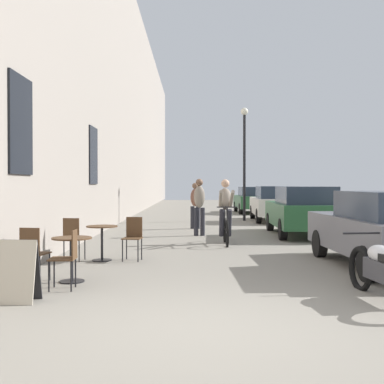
{
  "coord_description": "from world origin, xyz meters",
  "views": [
    {
      "loc": [
        -0.24,
        -5.25,
        1.57
      ],
      "look_at": [
        -0.15,
        14.24,
        1.27
      ],
      "focal_mm": 45.41,
      "sensor_mm": 36.0,
      "label": 1
    }
  ],
  "objects_px": {
    "cafe_table_mid": "(100,235)",
    "cafe_chair_mid_toward_wall": "(131,235)",
    "street_lamp": "(242,149)",
    "parked_car_second": "(300,210)",
    "parked_motorcycle": "(382,271)",
    "cafe_chair_near_toward_wall": "(65,255)",
    "cafe_table_near": "(69,250)",
    "pedestrian_mid": "(193,203)",
    "parked_car_third": "(272,203)",
    "parked_car_fourth": "(250,199)",
    "sandwich_board_sign": "(15,271)",
    "cafe_chair_mid_toward_street": "(71,236)",
    "pedestrian_near": "(197,204)",
    "cyclist_on_bicycle": "(223,213)",
    "cafe_chair_near_toward_street": "(31,251)",
    "parked_car_nearest": "(381,228)"
  },
  "relations": [
    {
      "from": "cafe_table_near",
      "to": "parked_car_third",
      "type": "bearing_deg",
      "value": 67.06
    },
    {
      "from": "sandwich_board_sign",
      "to": "parked_car_fourth",
      "type": "relative_size",
      "value": 0.21
    },
    {
      "from": "cafe_chair_near_toward_wall",
      "to": "parked_motorcycle",
      "type": "bearing_deg",
      "value": -9.05
    },
    {
      "from": "parked_car_fourth",
      "to": "parked_motorcycle",
      "type": "relative_size",
      "value": 1.9
    },
    {
      "from": "pedestrian_near",
      "to": "parked_motorcycle",
      "type": "bearing_deg",
      "value": -74.1
    },
    {
      "from": "pedestrian_near",
      "to": "parked_motorcycle",
      "type": "height_order",
      "value": "pedestrian_near"
    },
    {
      "from": "cyclist_on_bicycle",
      "to": "parked_car_fourth",
      "type": "bearing_deg",
      "value": 80.08
    },
    {
      "from": "cafe_chair_mid_toward_street",
      "to": "cafe_chair_mid_toward_wall",
      "type": "distance_m",
      "value": 1.22
    },
    {
      "from": "street_lamp",
      "to": "parked_motorcycle",
      "type": "height_order",
      "value": "street_lamp"
    },
    {
      "from": "cafe_chair_mid_toward_street",
      "to": "pedestrian_near",
      "type": "xyz_separation_m",
      "value": [
        2.66,
        4.95,
        0.47
      ]
    },
    {
      "from": "cafe_chair_mid_toward_wall",
      "to": "pedestrian_near",
      "type": "height_order",
      "value": "pedestrian_near"
    },
    {
      "from": "cafe_table_near",
      "to": "parked_car_fourth",
      "type": "height_order",
      "value": "parked_car_fourth"
    },
    {
      "from": "cafe_chair_near_toward_wall",
      "to": "sandwich_board_sign",
      "type": "bearing_deg",
      "value": -122.02
    },
    {
      "from": "cafe_chair_near_toward_wall",
      "to": "cafe_chair_mid_toward_wall",
      "type": "xyz_separation_m",
      "value": [
        0.64,
        2.82,
        0.0
      ]
    },
    {
      "from": "pedestrian_mid",
      "to": "parked_car_third",
      "type": "xyz_separation_m",
      "value": [
        3.41,
        3.46,
        -0.14
      ]
    },
    {
      "from": "street_lamp",
      "to": "parked_car_third",
      "type": "bearing_deg",
      "value": -16.1
    },
    {
      "from": "parked_car_nearest",
      "to": "cyclist_on_bicycle",
      "type": "bearing_deg",
      "value": 125.47
    },
    {
      "from": "cafe_chair_mid_toward_street",
      "to": "parked_car_third",
      "type": "distance_m",
      "value": 12.33
    },
    {
      "from": "cafe_chair_near_toward_street",
      "to": "street_lamp",
      "type": "relative_size",
      "value": 0.18
    },
    {
      "from": "cyclist_on_bicycle",
      "to": "pedestrian_near",
      "type": "xyz_separation_m",
      "value": [
        -0.66,
        2.03,
        0.18
      ]
    },
    {
      "from": "sandwich_board_sign",
      "to": "parked_motorcycle",
      "type": "xyz_separation_m",
      "value": [
        4.94,
        0.05,
        -0.01
      ]
    },
    {
      "from": "parked_car_fourth",
      "to": "street_lamp",
      "type": "bearing_deg",
      "value": -100.48
    },
    {
      "from": "parked_car_third",
      "to": "parked_motorcycle",
      "type": "bearing_deg",
      "value": -93.73
    },
    {
      "from": "cafe_chair_mid_toward_wall",
      "to": "sandwich_board_sign",
      "type": "height_order",
      "value": "cafe_chair_mid_toward_wall"
    },
    {
      "from": "cafe_table_mid",
      "to": "cafe_chair_mid_toward_street",
      "type": "distance_m",
      "value": 0.58
    },
    {
      "from": "cafe_chair_near_toward_wall",
      "to": "parked_car_fourth",
      "type": "distance_m",
      "value": 20.2
    },
    {
      "from": "pedestrian_near",
      "to": "parked_motorcycle",
      "type": "relative_size",
      "value": 0.82
    },
    {
      "from": "cafe_table_near",
      "to": "cafe_chair_near_toward_wall",
      "type": "relative_size",
      "value": 0.81
    },
    {
      "from": "cafe_chair_near_toward_street",
      "to": "cafe_chair_near_toward_wall",
      "type": "height_order",
      "value": "same"
    },
    {
      "from": "cafe_chair_mid_toward_street",
      "to": "parked_motorcycle",
      "type": "bearing_deg",
      "value": -33.88
    },
    {
      "from": "cafe_chair_near_toward_street",
      "to": "parked_car_second",
      "type": "distance_m",
      "value": 9.32
    },
    {
      "from": "pedestrian_near",
      "to": "parked_car_nearest",
      "type": "bearing_deg",
      "value": -60.0
    },
    {
      "from": "cafe_chair_near_toward_street",
      "to": "parked_motorcycle",
      "type": "relative_size",
      "value": 0.42
    },
    {
      "from": "street_lamp",
      "to": "parked_car_second",
      "type": "distance_m",
      "value": 6.68
    },
    {
      "from": "cafe_chair_mid_toward_street",
      "to": "parked_car_nearest",
      "type": "bearing_deg",
      "value": -8.07
    },
    {
      "from": "cafe_chair_mid_toward_wall",
      "to": "parked_car_fourth",
      "type": "relative_size",
      "value": 0.22
    },
    {
      "from": "sandwich_board_sign",
      "to": "cafe_table_near",
      "type": "bearing_deg",
      "value": 73.14
    },
    {
      "from": "parked_car_second",
      "to": "parked_car_fourth",
      "type": "bearing_deg",
      "value": 90.36
    },
    {
      "from": "cafe_table_near",
      "to": "cafe_chair_near_toward_street",
      "type": "distance_m",
      "value": 0.6
    },
    {
      "from": "cafe_table_mid",
      "to": "cafe_chair_mid_toward_wall",
      "type": "distance_m",
      "value": 0.64
    },
    {
      "from": "cafe_table_near",
      "to": "parked_motorcycle",
      "type": "relative_size",
      "value": 0.34
    },
    {
      "from": "pedestrian_mid",
      "to": "cyclist_on_bicycle",
      "type": "bearing_deg",
      "value": -80.05
    },
    {
      "from": "pedestrian_mid",
      "to": "parked_car_third",
      "type": "bearing_deg",
      "value": 45.44
    },
    {
      "from": "cafe_chair_mid_toward_street",
      "to": "pedestrian_near",
      "type": "height_order",
      "value": "pedestrian_near"
    },
    {
      "from": "cafe_chair_near_toward_street",
      "to": "cyclist_on_bicycle",
      "type": "relative_size",
      "value": 0.51
    },
    {
      "from": "cafe_chair_near_toward_wall",
      "to": "pedestrian_near",
      "type": "height_order",
      "value": "pedestrian_near"
    },
    {
      "from": "sandwich_board_sign",
      "to": "cyclist_on_bicycle",
      "type": "distance_m",
      "value": 7.14
    },
    {
      "from": "cafe_chair_near_toward_wall",
      "to": "pedestrian_near",
      "type": "distance_m",
      "value": 7.91
    },
    {
      "from": "cafe_chair_mid_toward_street",
      "to": "street_lamp",
      "type": "distance_m",
      "value": 12.38
    },
    {
      "from": "street_lamp",
      "to": "parked_car_third",
      "type": "relative_size",
      "value": 1.15
    }
  ]
}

